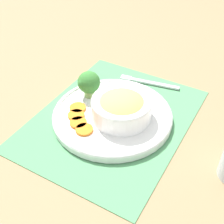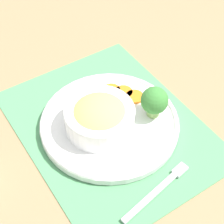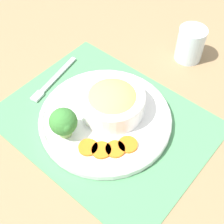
{
  "view_description": "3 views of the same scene",
  "coord_description": "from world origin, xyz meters",
  "px_view_note": "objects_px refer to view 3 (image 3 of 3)",
  "views": [
    {
      "loc": [
        -0.55,
        -0.29,
        0.55
      ],
      "look_at": [
        -0.01,
        -0.01,
        0.04
      ],
      "focal_mm": 50.0,
      "sensor_mm": 36.0,
      "label": 1
    },
    {
      "loc": [
        0.45,
        -0.31,
        0.66
      ],
      "look_at": [
        0.0,
        0.0,
        0.05
      ],
      "focal_mm": 60.0,
      "sensor_mm": 36.0,
      "label": 2
    },
    {
      "loc": [
        -0.29,
        0.34,
        0.6
      ],
      "look_at": [
        -0.01,
        -0.01,
        0.04
      ],
      "focal_mm": 50.0,
      "sensor_mm": 36.0,
      "label": 3
    }
  ],
  "objects_px": {
    "bowl": "(113,101)",
    "broccoli_floret": "(63,122)",
    "water_glass": "(190,46)",
    "fork": "(51,83)"
  },
  "relations": [
    {
      "from": "bowl",
      "to": "broccoli_floret",
      "type": "distance_m",
      "value": 0.13
    },
    {
      "from": "bowl",
      "to": "water_glass",
      "type": "height_order",
      "value": "water_glass"
    },
    {
      "from": "bowl",
      "to": "water_glass",
      "type": "xyz_separation_m",
      "value": [
        -0.04,
        -0.3,
        -0.01
      ]
    },
    {
      "from": "fork",
      "to": "bowl",
      "type": "bearing_deg",
      "value": 177.38
    },
    {
      "from": "water_glass",
      "to": "fork",
      "type": "distance_m",
      "value": 0.4
    },
    {
      "from": "broccoli_floret",
      "to": "water_glass",
      "type": "bearing_deg",
      "value": -100.52
    },
    {
      "from": "water_glass",
      "to": "fork",
      "type": "bearing_deg",
      "value": 54.13
    },
    {
      "from": "broccoli_floret",
      "to": "bowl",
      "type": "bearing_deg",
      "value": -109.39
    },
    {
      "from": "fork",
      "to": "water_glass",
      "type": "bearing_deg",
      "value": -134.29
    },
    {
      "from": "bowl",
      "to": "broccoli_floret",
      "type": "bearing_deg",
      "value": 70.61
    }
  ]
}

